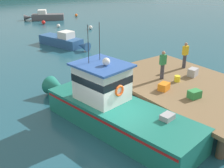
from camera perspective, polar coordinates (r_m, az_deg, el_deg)
name	(u,v)px	position (r m, az deg, el deg)	size (l,w,h in m)	color
ground_plane	(116,130)	(13.48, 0.84, -9.36)	(200.00, 200.00, 0.00)	#1E4C5B
dock	(186,86)	(16.01, 14.71, -0.30)	(6.00, 9.00, 1.20)	#4C3D2D
main_fishing_boat	(111,107)	(13.39, -0.11, -4.61)	(3.78, 9.96, 4.80)	#196B5B
crate_single_by_cleat	(193,72)	(17.05, 16.10, 2.30)	(0.60, 0.44, 0.46)	#9E9EA3
crate_single_far	(194,94)	(14.30, 16.39, -1.97)	(0.60, 0.44, 0.39)	#2D8442
crate_stack_near_edge	(164,87)	(14.82, 10.51, -0.52)	(0.60, 0.44, 0.37)	orange
bait_bucket	(177,79)	(16.04, 13.11, 1.07)	(0.32, 0.32, 0.34)	yellow
deckhand_by_the_boat	(185,55)	(18.08, 14.61, 5.77)	(0.36, 0.22, 1.63)	#383842
deckhand_further_back	(163,64)	(16.03, 10.26, 3.93)	(0.36, 0.22, 1.63)	#383842
moored_boat_far_right	(45,16)	(41.26, -13.41, 13.21)	(5.24, 3.61, 1.38)	#4C4C51
moored_boat_mid_harbor	(64,41)	(27.30, -9.77, 8.61)	(2.76, 5.85, 1.47)	#285184
mooring_buoy_outer	(76,15)	(43.09, -7.28, 13.68)	(0.41, 0.41, 0.41)	#EA5B19
mooring_buoy_inshore	(58,26)	(35.83, -10.83, 11.53)	(0.43, 0.43, 0.43)	silver
mooring_buoy_channel_marker	(43,22)	(38.25, -13.75, 12.07)	(0.49, 0.49, 0.49)	red
mooring_buoy_spare_mooring	(90,28)	(34.19, -4.39, 11.37)	(0.48, 0.48, 0.48)	silver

